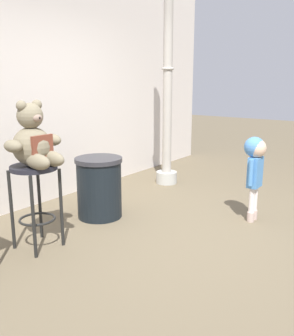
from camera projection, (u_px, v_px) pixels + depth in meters
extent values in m
plane|color=brown|center=(178.00, 238.00, 3.84)|extent=(24.00, 24.00, 0.00)
cube|color=beige|center=(32.00, 83.00, 4.75)|extent=(7.70, 0.30, 3.09)
cylinder|color=black|center=(34.00, 168.00, 3.48)|extent=(0.43, 0.43, 0.04)
cylinder|color=black|center=(33.00, 218.00, 3.35)|extent=(0.03, 0.03, 0.77)
cylinder|color=black|center=(61.00, 208.00, 3.61)|extent=(0.03, 0.03, 0.77)
cylinder|color=black|center=(12.00, 210.00, 3.54)|extent=(0.03, 0.03, 0.77)
cylinder|color=black|center=(40.00, 201.00, 3.79)|extent=(0.03, 0.03, 0.77)
torus|color=black|center=(37.00, 219.00, 3.60)|extent=(0.35, 0.35, 0.02)
sphere|color=#7A7057|center=(32.00, 146.00, 3.43)|extent=(0.36, 0.36, 0.36)
cube|color=brown|center=(42.00, 147.00, 3.35)|extent=(0.22, 0.03, 0.21)
sphere|color=#7A7057|center=(30.00, 116.00, 3.37)|extent=(0.23, 0.23, 0.23)
ellipsoid|color=gray|center=(37.00, 118.00, 3.31)|extent=(0.10, 0.07, 0.07)
sphere|color=black|center=(39.00, 118.00, 3.30)|extent=(0.03, 0.03, 0.03)
sphere|color=#7A7057|center=(21.00, 106.00, 3.28)|extent=(0.09, 0.09, 0.09)
sphere|color=#7A7057|center=(37.00, 105.00, 3.41)|extent=(0.09, 0.09, 0.09)
ellipsoid|color=#7A7057|center=(13.00, 146.00, 3.24)|extent=(0.13, 0.20, 0.11)
ellipsoid|color=#7A7057|center=(53.00, 140.00, 3.58)|extent=(0.13, 0.20, 0.11)
ellipsoid|color=#7A7057|center=(38.00, 162.00, 3.30)|extent=(0.12, 0.30, 0.14)
ellipsoid|color=#7A7057|center=(52.00, 159.00, 3.42)|extent=(0.12, 0.30, 0.14)
cylinder|color=#C3A99E|center=(251.00, 217.00, 4.29)|extent=(0.08, 0.08, 0.11)
cylinder|color=silver|center=(252.00, 200.00, 4.24)|extent=(0.06, 0.06, 0.29)
cylinder|color=#C3A99E|center=(254.00, 214.00, 4.36)|extent=(0.08, 0.08, 0.11)
cylinder|color=silver|center=(255.00, 198.00, 4.32)|extent=(0.06, 0.06, 0.29)
cube|color=#4B88C8|center=(255.00, 172.00, 4.21)|extent=(0.20, 0.11, 0.34)
cylinder|color=#4B88C8|center=(251.00, 173.00, 4.10)|extent=(0.05, 0.05, 0.29)
cylinder|color=#4B88C8|center=(259.00, 168.00, 4.30)|extent=(0.05, 0.05, 0.29)
sphere|color=#D8B293|center=(257.00, 148.00, 4.14)|extent=(0.21, 0.21, 0.21)
sphere|color=#4880C1|center=(254.00, 147.00, 4.16)|extent=(0.23, 0.23, 0.23)
cylinder|color=black|center=(100.00, 189.00, 4.39)|extent=(0.52, 0.52, 0.66)
cylinder|color=#2D2D33|center=(99.00, 160.00, 4.31)|extent=(0.55, 0.55, 0.05)
cylinder|color=#AEAEA6|center=(166.00, 177.00, 5.88)|extent=(0.32, 0.32, 0.18)
cylinder|color=#A6A095|center=(168.00, 79.00, 5.53)|extent=(0.14, 0.14, 2.82)
torus|color=#ADA89E|center=(168.00, 69.00, 5.50)|extent=(0.18, 0.18, 0.04)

